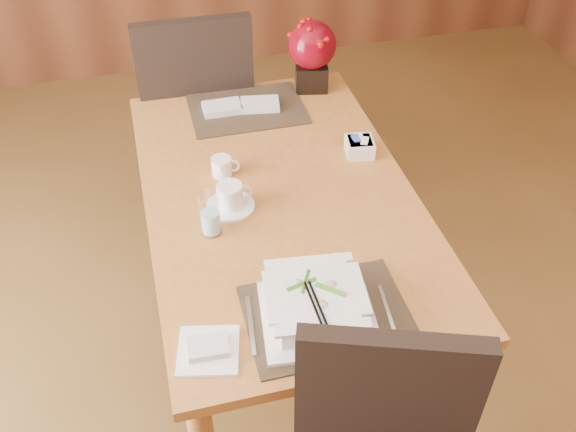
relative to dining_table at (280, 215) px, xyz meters
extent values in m
cube|color=#BA7333|center=(0.00, 0.00, 0.08)|extent=(0.90, 1.50, 0.04)
cylinder|color=#BA7333|center=(-0.39, 0.69, -0.30)|extent=(0.07, 0.07, 0.71)
cylinder|color=#BA7333|center=(0.39, -0.69, -0.30)|extent=(0.07, 0.07, 0.71)
cylinder|color=#BA7333|center=(0.39, 0.69, -0.30)|extent=(0.07, 0.07, 0.71)
cube|color=black|center=(0.00, -0.55, 0.10)|extent=(0.45, 0.33, 0.01)
cube|color=black|center=(0.00, 0.55, 0.10)|extent=(0.45, 0.33, 0.01)
cube|color=white|center=(-0.04, -0.55, 0.10)|extent=(0.32, 0.32, 0.01)
cube|color=white|center=(-0.04, -0.55, 0.16)|extent=(0.23, 0.23, 0.10)
cylinder|color=tan|center=(-0.04, -0.55, 0.16)|extent=(0.19, 0.19, 0.08)
cylinder|color=white|center=(-0.17, -0.03, 0.10)|extent=(0.16, 0.16, 0.01)
cylinder|color=white|center=(-0.17, -0.03, 0.15)|extent=(0.09, 0.09, 0.08)
cylinder|color=black|center=(-0.17, -0.03, 0.18)|extent=(0.08, 0.08, 0.01)
cylinder|color=silver|center=(-0.25, -0.13, 0.17)|extent=(0.07, 0.07, 0.15)
cube|color=white|center=(0.34, 0.15, 0.13)|extent=(0.11, 0.11, 0.06)
cube|color=black|center=(0.30, 0.66, 0.15)|extent=(0.16, 0.16, 0.11)
sphere|color=maroon|center=(0.30, 0.66, 0.29)|extent=(0.20, 0.20, 0.20)
cube|color=white|center=(-0.34, -0.59, 0.10)|extent=(0.19, 0.19, 0.01)
cube|color=black|center=(0.06, -0.85, 0.10)|extent=(0.44, 0.20, 0.51)
cube|color=black|center=(-0.17, 0.96, -0.16)|extent=(0.51, 0.51, 0.06)
cube|color=black|center=(-0.17, 0.74, 0.14)|extent=(0.47, 0.06, 0.54)
cylinder|color=black|center=(0.04, 1.16, -0.42)|extent=(0.04, 0.04, 0.46)
cylinder|color=black|center=(0.03, 0.76, -0.42)|extent=(0.04, 0.04, 0.46)
cylinder|color=black|center=(-0.37, 1.17, -0.42)|extent=(0.04, 0.04, 0.46)
cylinder|color=black|center=(-0.37, 0.76, -0.42)|extent=(0.04, 0.04, 0.46)
camera|label=1|loc=(-0.39, -1.63, 1.47)|focal=40.00mm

